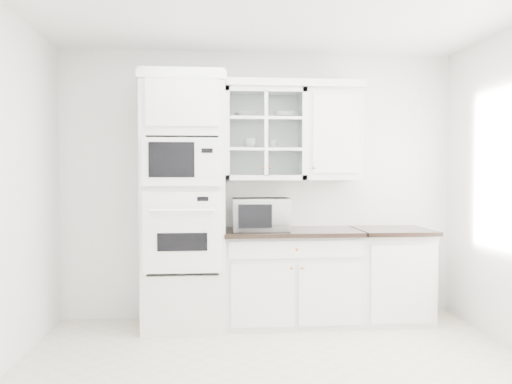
{
  "coord_description": "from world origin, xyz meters",
  "views": [
    {
      "loc": [
        -0.48,
        -3.34,
        1.45
      ],
      "look_at": [
        -0.1,
        1.05,
        1.3
      ],
      "focal_mm": 35.0,
      "sensor_mm": 36.0,
      "label": 1
    }
  ],
  "objects": [
    {
      "name": "oven_column",
      "position": [
        -0.75,
        1.42,
        1.2
      ],
      "size": [
        0.76,
        0.68,
        2.4
      ],
      "color": "silver",
      "rests_on": "ground"
    },
    {
      "name": "countertop_microwave",
      "position": [
        -0.03,
        1.41,
        1.07
      ],
      "size": [
        0.54,
        0.45,
        0.31
      ],
      "primitive_type": "imported",
      "rotation": [
        0.0,
        0.0,
        3.13
      ],
      "color": "white",
      "rests_on": "base_cabinet_run"
    },
    {
      "name": "cup_b",
      "position": [
        0.12,
        1.58,
        1.76
      ],
      "size": [
        0.12,
        0.12,
        0.09
      ],
      "primitive_type": "imported",
      "rotation": [
        0.0,
        0.0,
        0.19
      ],
      "color": "white",
      "rests_on": "upper_cabinet_glass"
    },
    {
      "name": "crown_molding",
      "position": [
        -0.07,
        1.56,
        2.33
      ],
      "size": [
        2.14,
        0.38,
        0.07
      ],
      "primitive_type": "cube",
      "color": "white",
      "rests_on": "room_shell"
    },
    {
      "name": "extra_base_cabinet",
      "position": [
        1.28,
        1.45,
        0.46
      ],
      "size": [
        0.72,
        0.67,
        0.92
      ],
      "color": "silver",
      "rests_on": "ground"
    },
    {
      "name": "upper_cabinet_glass",
      "position": [
        0.03,
        1.58,
        1.85
      ],
      "size": [
        0.8,
        0.33,
        0.9
      ],
      "color": "silver",
      "rests_on": "room_shell"
    },
    {
      "name": "bowl_a",
      "position": [
        -0.15,
        1.59,
        2.04
      ],
      "size": [
        0.27,
        0.27,
        0.06
      ],
      "primitive_type": "imported",
      "rotation": [
        0.0,
        0.0,
        0.15
      ],
      "color": "white",
      "rests_on": "upper_cabinet_glass"
    },
    {
      "name": "cup_a",
      "position": [
        -0.11,
        1.6,
        1.76
      ],
      "size": [
        0.14,
        0.14,
        0.1
      ],
      "primitive_type": "imported",
      "rotation": [
        0.0,
        0.0,
        -0.1
      ],
      "color": "white",
      "rests_on": "upper_cabinet_glass"
    },
    {
      "name": "base_cabinet_run",
      "position": [
        0.28,
        1.45,
        0.46
      ],
      "size": [
        1.32,
        0.67,
        0.92
      ],
      "color": "silver",
      "rests_on": "ground"
    },
    {
      "name": "bowl_b",
      "position": [
        0.23,
        1.59,
        2.04
      ],
      "size": [
        0.25,
        0.25,
        0.07
      ],
      "primitive_type": "imported",
      "rotation": [
        0.0,
        0.0,
        -0.24
      ],
      "color": "white",
      "rests_on": "upper_cabinet_glass"
    },
    {
      "name": "upper_cabinet_solid",
      "position": [
        0.71,
        1.58,
        1.85
      ],
      "size": [
        0.55,
        0.33,
        0.9
      ],
      "primitive_type": "cube",
      "color": "silver",
      "rests_on": "room_shell"
    },
    {
      "name": "room_shell",
      "position": [
        0.0,
        0.43,
        1.78
      ],
      "size": [
        4.0,
        3.5,
        2.7
      ],
      "color": "white",
      "rests_on": "ground"
    }
  ]
}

